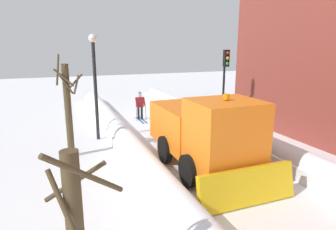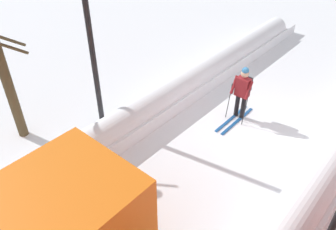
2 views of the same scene
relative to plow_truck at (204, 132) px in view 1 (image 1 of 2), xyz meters
The scene contains 8 objects.
ground_plane 2.45m from the plow_truck, 101.93° to the left, with size 80.00×80.00×0.00m, color white.
snowbank_left 3.75m from the plow_truck, 147.92° to the left, with size 1.10×36.00×0.95m.
snowbank_right 3.14m from the plow_truck, 40.45° to the left, with size 1.10×36.00×0.92m.
plow_truck is the anchor object (origin of this frame).
skier 8.34m from the plow_truck, 89.22° to the right, with size 0.62×1.80×1.81m.
traffic_light_pole 6.23m from the plow_truck, 128.78° to the right, with size 0.28×0.42×4.40m.
street_lamp 6.35m from the plow_truck, 58.22° to the right, with size 0.40×0.40×5.15m.
bare_tree_near 5.67m from the plow_truck, 35.25° to the right, with size 1.12×1.30×4.27m.
Camera 1 is at (5.43, 17.27, 4.59)m, focal length 31.10 mm.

